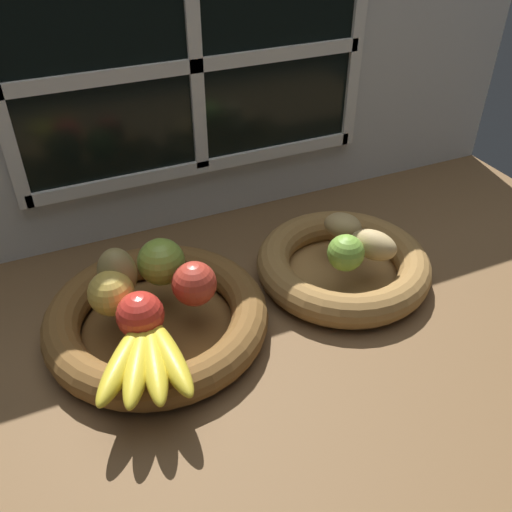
{
  "coord_description": "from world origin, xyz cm",
  "views": [
    {
      "loc": [
        -28.83,
        -62.59,
        60.09
      ],
      "look_at": [
        -1.07,
        -0.2,
        9.69
      ],
      "focal_mm": 38.43,
      "sensor_mm": 36.0,
      "label": 1
    }
  ],
  "objects": [
    {
      "name": "potato_back",
      "position": [
        17.42,
        4.13,
        7.79
      ],
      "size": [
        8.14,
        8.46,
        4.21
      ],
      "primitive_type": "ellipsoid",
      "rotation": [
        0.0,
        0.0,
        5.35
      ],
      "color": "tan",
      "rests_on": "fruit_bowl_right"
    },
    {
      "name": "back_wall",
      "position": [
        0.0,
        29.77,
        27.88
      ],
      "size": [
        140.0,
        4.6,
        55.0
      ],
      "color": "silver",
      "rests_on": "ground_plane"
    },
    {
      "name": "pear_brown",
      "position": [
        -21.72,
        4.06,
        9.85
      ],
      "size": [
        8.14,
        8.16,
        8.33
      ],
      "primitive_type": "ellipsoid",
      "rotation": [
        0.0,
        0.0,
        5.45
      ],
      "color": "olive",
      "rests_on": "fruit_bowl_left"
    },
    {
      "name": "apple_red_right",
      "position": [
        -11.8,
        -1.97,
        9.05
      ],
      "size": [
        6.73,
        6.73,
        6.73
      ],
      "primitive_type": "sphere",
      "color": "#B73828",
      "rests_on": "fruit_bowl_left"
    },
    {
      "name": "banana_bunch_front",
      "position": [
        -21.75,
        -11.57,
        7.33
      ],
      "size": [
        13.54,
        17.44,
        3.3
      ],
      "color": "gold",
      "rests_on": "fruit_bowl_left"
    },
    {
      "name": "ground_plane",
      "position": [
        0.0,
        0.0,
        -1.5
      ],
      "size": [
        140.0,
        90.0,
        3.0
      ],
      "primitive_type": "cube",
      "color": "brown"
    },
    {
      "name": "fruit_bowl_right",
      "position": [
        15.46,
        -0.2,
        2.67
      ],
      "size": [
        29.91,
        29.91,
        5.69
      ],
      "color": "olive",
      "rests_on": "ground_plane"
    },
    {
      "name": "apple_green_back",
      "position": [
        -14.85,
        4.74,
        9.38
      ],
      "size": [
        7.39,
        7.39,
        7.39
      ],
      "primitive_type": "sphere",
      "color": "#8CAD3D",
      "rests_on": "fruit_bowl_left"
    },
    {
      "name": "fruit_bowl_left",
      "position": [
        -17.59,
        -0.2,
        2.66
      ],
      "size": [
        34.18,
        34.18,
        5.69
      ],
      "color": "brown",
      "rests_on": "ground_plane"
    },
    {
      "name": "apple_golden_left",
      "position": [
        -23.44,
        0.85,
        9.05
      ],
      "size": [
        6.72,
        6.72,
        6.72
      ],
      "primitive_type": "sphere",
      "color": "gold",
      "rests_on": "fruit_bowl_left"
    },
    {
      "name": "apple_red_front",
      "position": [
        -20.75,
        -5.36,
        9.02
      ],
      "size": [
        6.66,
        6.66,
        6.66
      ],
      "primitive_type": "sphere",
      "color": "red",
      "rests_on": "fruit_bowl_left"
    },
    {
      "name": "lime_near",
      "position": [
        12.91,
        -4.01,
        8.69
      ],
      "size": [
        6.0,
        6.0,
        6.0
      ],
      "primitive_type": "sphere",
      "color": "#7AAD3D",
      "rests_on": "fruit_bowl_right"
    },
    {
      "name": "potato_small",
      "position": [
        18.6,
        -3.35,
        8.18
      ],
      "size": [
        8.4,
        9.31,
        4.99
      ],
      "primitive_type": "ellipsoid",
      "rotation": [
        0.0,
        0.0,
        5.3
      ],
      "color": "tan",
      "rests_on": "fruit_bowl_right"
    }
  ]
}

